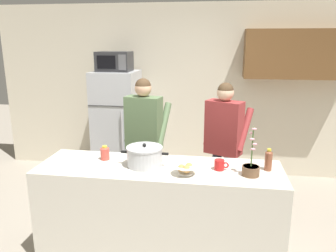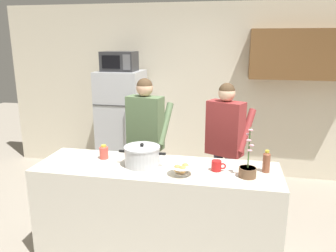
{
  "view_description": "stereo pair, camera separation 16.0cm",
  "coord_description": "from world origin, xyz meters",
  "px_view_note": "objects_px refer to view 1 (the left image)",
  "views": [
    {
      "loc": [
        0.52,
        -2.85,
        2.06
      ],
      "look_at": [
        0.0,
        0.55,
        1.17
      ],
      "focal_mm": 35.55,
      "sensor_mm": 36.0,
      "label": 1
    },
    {
      "loc": [
        0.68,
        -2.82,
        2.06
      ],
      "look_at": [
        0.0,
        0.55,
        1.17
      ],
      "focal_mm": 35.55,
      "sensor_mm": 36.0,
      "label": 2
    }
  ],
  "objects_px": {
    "person_near_pot": "(144,130)",
    "potted_orchid": "(251,168)",
    "coffee_mug": "(220,165)",
    "bottle_near_edge": "(105,153)",
    "person_by_sink": "(224,135)",
    "bread_bowl": "(186,169)",
    "bottle_mid_counter": "(268,160)",
    "cooking_pot": "(145,156)",
    "microwave": "(114,61)",
    "refrigerator": "(117,125)"
  },
  "relations": [
    {
      "from": "microwave",
      "to": "bottle_mid_counter",
      "type": "relative_size",
      "value": 2.36
    },
    {
      "from": "person_by_sink",
      "to": "coffee_mug",
      "type": "xyz_separation_m",
      "value": [
        -0.05,
        -0.88,
        -0.03
      ]
    },
    {
      "from": "bottle_near_edge",
      "to": "person_near_pot",
      "type": "bearing_deg",
      "value": 73.35
    },
    {
      "from": "person_by_sink",
      "to": "cooking_pot",
      "type": "distance_m",
      "value": 1.15
    },
    {
      "from": "person_near_pot",
      "to": "microwave",
      "type": "bearing_deg",
      "value": 123.59
    },
    {
      "from": "cooking_pot",
      "to": "coffee_mug",
      "type": "height_order",
      "value": "cooking_pot"
    },
    {
      "from": "bottle_mid_counter",
      "to": "cooking_pot",
      "type": "bearing_deg",
      "value": -177.2
    },
    {
      "from": "bottle_near_edge",
      "to": "bottle_mid_counter",
      "type": "distance_m",
      "value": 1.55
    },
    {
      "from": "person_by_sink",
      "to": "coffee_mug",
      "type": "relative_size",
      "value": 12.27
    },
    {
      "from": "person_near_pot",
      "to": "person_by_sink",
      "type": "xyz_separation_m",
      "value": [
        0.94,
        0.02,
        -0.02
      ]
    },
    {
      "from": "bottle_near_edge",
      "to": "bottle_mid_counter",
      "type": "relative_size",
      "value": 0.69
    },
    {
      "from": "cooking_pot",
      "to": "potted_orchid",
      "type": "relative_size",
      "value": 1.02
    },
    {
      "from": "bottle_near_edge",
      "to": "person_by_sink",
      "type": "bearing_deg",
      "value": 33.69
    },
    {
      "from": "cooking_pot",
      "to": "person_by_sink",
      "type": "bearing_deg",
      "value": 49.77
    },
    {
      "from": "microwave",
      "to": "person_by_sink",
      "type": "height_order",
      "value": "microwave"
    },
    {
      "from": "microwave",
      "to": "bottle_near_edge",
      "type": "relative_size",
      "value": 3.4
    },
    {
      "from": "coffee_mug",
      "to": "potted_orchid",
      "type": "bearing_deg",
      "value": -18.69
    },
    {
      "from": "person_by_sink",
      "to": "bread_bowl",
      "type": "relative_size",
      "value": 7.25
    },
    {
      "from": "microwave",
      "to": "potted_orchid",
      "type": "relative_size",
      "value": 1.09
    },
    {
      "from": "person_by_sink",
      "to": "bread_bowl",
      "type": "bearing_deg",
      "value": -108.22
    },
    {
      "from": "bottle_mid_counter",
      "to": "potted_orchid",
      "type": "relative_size",
      "value": 0.46
    },
    {
      "from": "refrigerator",
      "to": "bread_bowl",
      "type": "distance_m",
      "value": 2.36
    },
    {
      "from": "refrigerator",
      "to": "microwave",
      "type": "bearing_deg",
      "value": -89.93
    },
    {
      "from": "refrigerator",
      "to": "person_near_pot",
      "type": "bearing_deg",
      "value": -57.0
    },
    {
      "from": "coffee_mug",
      "to": "bottle_near_edge",
      "type": "height_order",
      "value": "bottle_near_edge"
    },
    {
      "from": "person_near_pot",
      "to": "potted_orchid",
      "type": "relative_size",
      "value": 3.74
    },
    {
      "from": "cooking_pot",
      "to": "bread_bowl",
      "type": "distance_m",
      "value": 0.43
    },
    {
      "from": "person_by_sink",
      "to": "potted_orchid",
      "type": "height_order",
      "value": "person_by_sink"
    },
    {
      "from": "person_near_pot",
      "to": "bottle_near_edge",
      "type": "distance_m",
      "value": 0.79
    },
    {
      "from": "coffee_mug",
      "to": "person_by_sink",
      "type": "bearing_deg",
      "value": 86.98
    },
    {
      "from": "person_by_sink",
      "to": "coffee_mug",
      "type": "height_order",
      "value": "person_by_sink"
    },
    {
      "from": "bread_bowl",
      "to": "person_by_sink",
      "type": "bearing_deg",
      "value": 71.78
    },
    {
      "from": "person_near_pot",
      "to": "potted_orchid",
      "type": "bearing_deg",
      "value": -39.29
    },
    {
      "from": "bottle_mid_counter",
      "to": "potted_orchid",
      "type": "bearing_deg",
      "value": -138.55
    },
    {
      "from": "bread_bowl",
      "to": "potted_orchid",
      "type": "height_order",
      "value": "potted_orchid"
    },
    {
      "from": "microwave",
      "to": "bread_bowl",
      "type": "height_order",
      "value": "microwave"
    },
    {
      "from": "bottle_mid_counter",
      "to": "microwave",
      "type": "bearing_deg",
      "value": 138.02
    },
    {
      "from": "microwave",
      "to": "bottle_near_edge",
      "type": "bearing_deg",
      "value": -76.41
    },
    {
      "from": "person_near_pot",
      "to": "bread_bowl",
      "type": "xyz_separation_m",
      "value": [
        0.6,
        -1.01,
        -0.05
      ]
    },
    {
      "from": "potted_orchid",
      "to": "bread_bowl",
      "type": "bearing_deg",
      "value": -173.17
    },
    {
      "from": "refrigerator",
      "to": "microwave",
      "type": "xyz_separation_m",
      "value": [
        0.0,
        -0.02,
        0.95
      ]
    },
    {
      "from": "bottle_mid_counter",
      "to": "potted_orchid",
      "type": "height_order",
      "value": "potted_orchid"
    },
    {
      "from": "microwave",
      "to": "coffee_mug",
      "type": "relative_size",
      "value": 3.66
    },
    {
      "from": "bread_bowl",
      "to": "potted_orchid",
      "type": "distance_m",
      "value": 0.56
    },
    {
      "from": "person_near_pot",
      "to": "bottle_mid_counter",
      "type": "bearing_deg",
      "value": -31.21
    },
    {
      "from": "microwave",
      "to": "person_near_pot",
      "type": "bearing_deg",
      "value": -56.41
    },
    {
      "from": "cooking_pot",
      "to": "bottle_mid_counter",
      "type": "xyz_separation_m",
      "value": [
        1.13,
        0.05,
        0.01
      ]
    },
    {
      "from": "bread_bowl",
      "to": "bottle_near_edge",
      "type": "relative_size",
      "value": 1.57
    },
    {
      "from": "bottle_near_edge",
      "to": "potted_orchid",
      "type": "distance_m",
      "value": 1.39
    },
    {
      "from": "refrigerator",
      "to": "cooking_pot",
      "type": "xyz_separation_m",
      "value": [
        0.84,
        -1.84,
        0.2
      ]
    }
  ]
}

